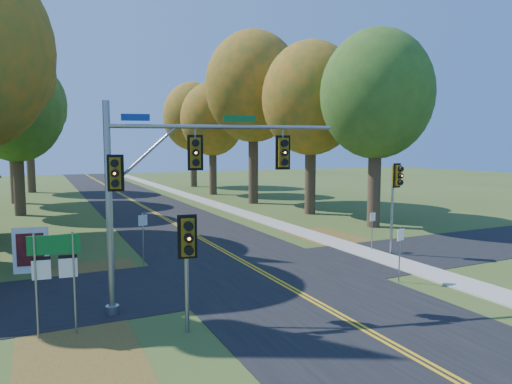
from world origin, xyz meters
name	(u,v)px	position (x,y,z in m)	size (l,w,h in m)	color
ground	(285,285)	(0.00, 0.00, 0.00)	(160.00, 160.00, 0.00)	#39501C
road_main	(285,285)	(0.00, 0.00, 0.01)	(8.00, 160.00, 0.02)	black
road_cross	(261,272)	(0.00, 2.00, 0.01)	(60.00, 6.00, 0.02)	black
centerline_left	(282,285)	(-0.10, 0.00, 0.03)	(0.10, 160.00, 0.01)	gold
centerline_right	(287,284)	(0.10, 0.00, 0.03)	(0.10, 160.00, 0.01)	gold
sidewalk_east	(409,266)	(6.20, 0.00, 0.03)	(1.60, 160.00, 0.06)	#9E998E
leaf_patch_w_near	(92,279)	(-6.50, 4.00, 0.01)	(4.00, 6.00, 0.00)	brown
leaf_patch_e	(339,240)	(6.80, 6.00, 0.01)	(3.50, 8.00, 0.00)	brown
leaf_patch_w_far	(80,357)	(-7.50, -3.00, 0.01)	(3.00, 5.00, 0.00)	brown
tree_e_a	(376,95)	(11.57, 8.77, 8.53)	(7.20, 7.20, 12.73)	#38281C
tree_e_b	(311,99)	(10.97, 15.58, 8.90)	(7.60, 7.60, 13.33)	#38281C
tree_w_c	(16,111)	(-9.54, 24.47, 7.94)	(6.80, 6.80, 11.91)	#38281C
tree_e_c	(254,87)	(9.88, 23.69, 10.66)	(8.80, 8.80, 15.79)	#38281C
tree_w_d	(12,97)	(-10.13, 33.18, 9.78)	(8.20, 8.20, 14.56)	#38281C
tree_e_d	(213,120)	(9.26, 32.87, 8.24)	(7.00, 7.00, 12.32)	#38281C
tree_w_e	(29,105)	(-8.92, 44.09, 10.07)	(8.40, 8.40, 14.97)	#38281C
tree_e_e	(193,117)	(10.47, 43.58, 9.19)	(7.80, 7.80, 13.74)	#38281C
traffic_mast	(168,178)	(-4.60, -0.79, 4.24)	(7.06, 2.02, 6.59)	gray
east_signal_pole	(396,186)	(7.18, 2.01, 3.37)	(0.51, 0.60, 4.44)	gray
ped_signal_pole	(187,246)	(-4.65, -2.85, 2.51)	(0.53, 0.62, 3.38)	gray
route_sign_cluster	(55,263)	(-7.93, -1.32, 2.04)	(1.35, 0.21, 2.89)	gray
info_kiosk	(31,251)	(-8.65, 6.07, 0.94)	(1.37, 0.45, 1.89)	white
reg_sign_e_north	(372,224)	(6.73, 3.10, 1.38)	(0.38, 0.10, 2.01)	gray
reg_sign_e_south	(400,245)	(4.20, -1.54, 1.47)	(0.40, 0.13, 2.14)	gray
reg_sign_w	(143,230)	(-4.20, 5.25, 1.60)	(0.42, 0.20, 2.33)	gray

